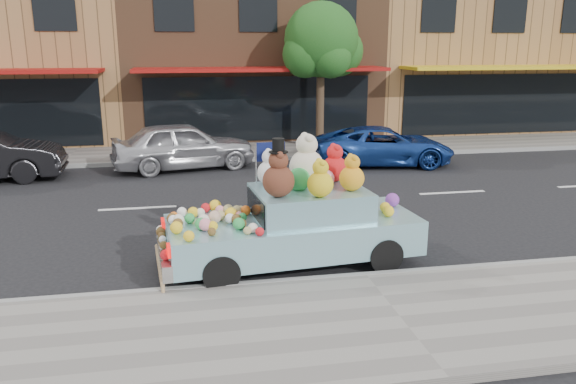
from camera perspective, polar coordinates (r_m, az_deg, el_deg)
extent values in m
plane|color=black|center=(13.99, 1.51, -0.84)|extent=(120.00, 120.00, 0.00)
cube|color=gray|center=(8.14, 11.26, -12.62)|extent=(60.00, 3.00, 0.12)
cube|color=gray|center=(20.22, -2.31, 4.22)|extent=(60.00, 3.00, 0.12)
cube|color=gray|center=(9.41, 7.90, -8.54)|extent=(60.00, 0.12, 0.13)
cube|color=gray|center=(18.76, -1.66, 3.41)|extent=(60.00, 0.12, 0.13)
cube|color=#986C40|center=(26.18, -27.12, 12.64)|extent=(10.00, 8.00, 7.00)
cube|color=black|center=(21.60, -22.68, 16.98)|extent=(1.40, 0.06, 1.60)
cube|color=brown|center=(25.33, -4.24, 14.15)|extent=(10.00, 8.00, 7.00)
cube|color=black|center=(21.47, -2.92, 8.45)|extent=(8.50, 0.06, 2.40)
cube|color=maroon|center=(20.49, -2.64, 12.35)|extent=(9.00, 1.80, 0.12)
cube|color=black|center=(21.19, -11.53, 17.85)|extent=(1.40, 0.06, 1.60)
cube|color=black|center=(21.38, -3.06, 18.08)|extent=(1.40, 0.06, 1.60)
cube|color=black|center=(21.98, 5.12, 17.95)|extent=(1.40, 0.06, 1.60)
cube|color=#986C40|center=(28.25, 16.98, 13.63)|extent=(10.00, 8.00, 7.00)
cube|color=black|center=(24.85, 20.85, 8.37)|extent=(8.50, 0.06, 2.40)
cube|color=gold|center=(24.00, 22.27, 11.65)|extent=(9.00, 1.80, 0.12)
cube|color=black|center=(23.35, 15.08, 17.34)|extent=(1.40, 0.06, 1.60)
cube|color=black|center=(24.76, 21.64, 16.66)|extent=(1.40, 0.06, 1.60)
cylinder|color=#38281C|center=(20.37, 3.28, 8.66)|extent=(0.28, 0.28, 3.20)
sphere|color=#174D16|center=(20.26, 3.38, 15.20)|extent=(2.60, 2.60, 2.60)
sphere|color=#174D16|center=(20.72, 5.10, 14.05)|extent=(1.80, 1.80, 1.80)
sphere|color=#174D16|center=(19.93, 1.77, 13.79)|extent=(1.60, 1.60, 1.60)
sphere|color=#174D16|center=(19.73, 4.36, 13.45)|extent=(1.40, 1.40, 1.40)
sphere|color=#174D16|center=(20.77, 2.13, 14.38)|extent=(1.60, 1.60, 1.60)
imported|color=#B7B6BC|center=(17.66, -10.58, 4.67)|extent=(4.60, 2.59, 1.48)
imported|color=#1B3F97|center=(18.29, 9.70, 4.64)|extent=(4.67, 2.72, 1.22)
cylinder|color=black|center=(9.71, 9.82, -6.37)|extent=(0.62, 0.25, 0.60)
cylinder|color=black|center=(11.05, 6.37, -3.60)|extent=(0.62, 0.25, 0.60)
cylinder|color=black|center=(8.92, -6.82, -8.19)|extent=(0.62, 0.25, 0.60)
cylinder|color=black|center=(10.37, -8.19, -4.91)|extent=(0.62, 0.25, 0.60)
cube|color=#88BECB|center=(9.83, 0.51, -4.32)|extent=(4.44, 2.09, 0.60)
cube|color=#88BECB|center=(9.75, 2.21, -1.11)|extent=(2.03, 1.67, 0.50)
cube|color=silver|center=(9.54, -12.49, -6.26)|extent=(0.32, 1.79, 0.26)
cube|color=red|center=(8.79, -11.99, -5.83)|extent=(0.09, 0.28, 0.16)
cube|color=red|center=(10.08, -12.55, -3.18)|extent=(0.09, 0.28, 0.16)
cube|color=black|center=(9.51, -3.25, -1.53)|extent=(0.16, 1.30, 0.40)
sphere|color=#502517|center=(9.11, -0.98, 1.12)|extent=(0.53, 0.53, 0.53)
sphere|color=#502517|center=(9.04, -0.98, 3.22)|extent=(0.33, 0.33, 0.33)
sphere|color=#502517|center=(8.91, -0.86, 3.75)|extent=(0.12, 0.12, 0.12)
sphere|color=#502517|center=(9.13, -1.11, 4.02)|extent=(0.12, 0.12, 0.12)
cylinder|color=black|center=(9.01, -0.99, 4.09)|extent=(0.31, 0.31, 0.02)
cylinder|color=black|center=(8.99, -0.99, 4.78)|extent=(0.20, 0.20, 0.22)
sphere|color=beige|center=(9.95, 1.90, 2.56)|extent=(0.62, 0.62, 0.62)
sphere|color=beige|center=(9.87, 1.92, 4.84)|extent=(0.39, 0.39, 0.39)
sphere|color=beige|center=(9.72, 2.09, 5.43)|extent=(0.15, 0.15, 0.15)
sphere|color=beige|center=(9.98, 1.76, 5.68)|extent=(0.15, 0.15, 0.15)
sphere|color=orange|center=(9.57, 6.49, 1.40)|extent=(0.43, 0.43, 0.43)
sphere|color=orange|center=(9.51, 6.54, 3.02)|extent=(0.27, 0.27, 0.27)
sphere|color=orange|center=(9.41, 6.72, 3.42)|extent=(0.10, 0.10, 0.10)
sphere|color=orange|center=(9.59, 6.40, 3.64)|extent=(0.10, 0.10, 0.10)
sphere|color=red|center=(10.19, 4.76, 2.37)|extent=(0.47, 0.47, 0.47)
sphere|color=red|center=(10.13, 4.80, 4.05)|extent=(0.29, 0.29, 0.29)
sphere|color=red|center=(10.01, 4.96, 4.48)|extent=(0.11, 0.11, 0.11)
sphere|color=red|center=(10.21, 4.66, 4.68)|extent=(0.11, 0.11, 0.11)
sphere|color=silver|center=(9.89, -1.88, 1.95)|extent=(0.44, 0.44, 0.44)
sphere|color=silver|center=(9.83, -1.89, 3.56)|extent=(0.27, 0.27, 0.27)
sphere|color=silver|center=(9.72, -1.81, 3.97)|extent=(0.10, 0.10, 0.10)
sphere|color=silver|center=(9.91, -1.98, 4.17)|extent=(0.10, 0.10, 0.10)
sphere|color=gold|center=(9.12, 3.30, 0.80)|extent=(0.43, 0.43, 0.43)
sphere|color=gold|center=(9.06, 3.32, 2.50)|extent=(0.27, 0.27, 0.27)
sphere|color=gold|center=(8.95, 3.47, 2.92)|extent=(0.10, 0.10, 0.10)
sphere|color=gold|center=(9.13, 3.19, 3.16)|extent=(0.10, 0.10, 0.10)
sphere|color=green|center=(9.58, 1.10, 1.28)|extent=(0.40, 0.40, 0.40)
sphere|color=pink|center=(9.79, 3.82, 1.36)|extent=(0.32, 0.32, 0.32)
sphere|color=green|center=(9.20, -8.82, -3.21)|extent=(0.20, 0.20, 0.20)
sphere|color=tan|center=(9.64, -6.93, -2.38)|extent=(0.18, 0.18, 0.18)
sphere|color=red|center=(8.83, -2.89, -4.04)|extent=(0.14, 0.14, 0.14)
sphere|color=beige|center=(8.97, -3.59, -3.66)|extent=(0.16, 0.16, 0.16)
sphere|color=#F8AC1B|center=(9.87, -9.62, -2.05)|extent=(0.19, 0.19, 0.19)
sphere|color=#F8AC1B|center=(9.17, -8.37, -3.36)|extent=(0.17, 0.17, 0.17)
sphere|color=beige|center=(9.89, -8.89, -2.08)|extent=(0.16, 0.16, 0.16)
sphere|color=#563B18|center=(8.91, -7.75, -4.02)|extent=(0.14, 0.14, 0.14)
sphere|color=#F8AC1B|center=(10.15, -7.40, -1.39)|extent=(0.22, 0.22, 0.22)
sphere|color=tan|center=(9.94, -4.82, -1.85)|extent=(0.16, 0.16, 0.16)
sphere|color=pink|center=(9.99, -6.93, -1.81)|extent=(0.16, 0.16, 0.16)
sphere|color=tan|center=(8.90, -4.14, -3.94)|extent=(0.13, 0.13, 0.13)
sphere|color=green|center=(9.14, -5.01, -3.23)|extent=(0.20, 0.20, 0.20)
sphere|color=beige|center=(9.94, -5.40, -1.94)|extent=(0.14, 0.14, 0.14)
sphere|color=red|center=(10.14, -8.37, -1.59)|extent=(0.17, 0.17, 0.17)
sphere|color=white|center=(9.95, -10.73, -2.01)|extent=(0.17, 0.17, 0.17)
sphere|color=pink|center=(9.64, -5.00, -2.42)|extent=(0.15, 0.15, 0.15)
sphere|color=tan|center=(9.96, -6.09, -1.78)|extent=(0.19, 0.19, 0.19)
sphere|color=#563B18|center=(9.19, -4.75, -3.22)|extent=(0.17, 0.17, 0.17)
sphere|color=#F8AC1B|center=(9.08, -11.27, -3.57)|extent=(0.20, 0.20, 0.20)
sphere|color=beige|center=(9.50, -11.06, -2.78)|extent=(0.19, 0.19, 0.19)
sphere|color=#F8AC1B|center=(9.12, -7.65, -3.46)|extent=(0.17, 0.17, 0.17)
sphere|color=#563B18|center=(9.42, -5.28, -2.77)|extent=(0.17, 0.17, 0.17)
sphere|color=green|center=(9.57, -9.96, -2.65)|extent=(0.17, 0.17, 0.17)
sphere|color=beige|center=(9.39, -8.57, -2.85)|extent=(0.20, 0.20, 0.20)
sphere|color=green|center=(9.56, -4.65, -2.56)|extent=(0.15, 0.15, 0.15)
sphere|color=#563B18|center=(9.61, -11.72, -2.64)|extent=(0.18, 0.18, 0.18)
sphere|color=pink|center=(9.15, -8.42, -3.29)|extent=(0.21, 0.21, 0.21)
sphere|color=#F8AC1B|center=(9.68, -5.82, -2.18)|extent=(0.21, 0.21, 0.21)
sphere|color=orange|center=(9.87, -4.33, -1.90)|extent=(0.18, 0.18, 0.18)
sphere|color=#F8AC1B|center=(8.70, -10.04, -4.44)|extent=(0.18, 0.18, 0.18)
sphere|color=tan|center=(9.87, -5.22, -1.90)|extent=(0.19, 0.19, 0.19)
sphere|color=#563B18|center=(9.35, -11.13, -3.14)|extent=(0.17, 0.17, 0.17)
sphere|color=white|center=(9.54, -11.58, -2.80)|extent=(0.17, 0.17, 0.17)
sphere|color=white|center=(9.47, -5.91, -2.69)|extent=(0.17, 0.17, 0.17)
sphere|color=orange|center=(9.81, -11.53, -2.38)|extent=(0.14, 0.14, 0.14)
sphere|color=#D8A88C|center=(9.47, -7.44, -2.51)|extent=(0.22, 0.22, 0.22)
sphere|color=red|center=(8.92, -12.33, -6.25)|extent=(0.17, 0.17, 0.17)
sphere|color=#563B18|center=(9.40, -12.52, -5.29)|extent=(0.14, 0.14, 0.14)
sphere|color=white|center=(10.13, -12.80, -3.77)|extent=(0.16, 0.16, 0.16)
sphere|color=green|center=(10.05, -12.78, -3.89)|extent=(0.16, 0.16, 0.16)
sphere|color=white|center=(10.18, -12.82, -3.71)|extent=(0.14, 0.14, 0.14)
sphere|color=tan|center=(10.08, -12.78, -3.96)|extent=(0.12, 0.12, 0.12)
sphere|color=white|center=(9.68, -12.63, -4.73)|extent=(0.13, 0.13, 0.13)
sphere|color=pink|center=(10.01, -12.76, -3.97)|extent=(0.16, 0.16, 0.16)
sphere|color=#563B18|center=(9.86, -12.70, -4.35)|extent=(0.13, 0.13, 0.13)
sphere|color=#563B18|center=(10.00, -12.76, -3.95)|extent=(0.17, 0.17, 0.17)
sphere|color=#762F90|center=(10.54, 10.54, -0.80)|extent=(0.26, 0.26, 0.26)
sphere|color=#F8AC1B|center=(9.93, 10.17, -1.93)|extent=(0.20, 0.20, 0.20)
sphere|color=#F8AC1B|center=(10.18, 9.83, -1.54)|extent=(0.19, 0.19, 0.19)
sphere|color=pink|center=(10.58, 7.86, -0.77)|extent=(0.21, 0.21, 0.21)
cylinder|color=#997A54|center=(8.84, -12.57, -9.65)|extent=(0.06, 0.06, 0.17)
sphere|color=#997A54|center=(8.80, -12.61, -9.08)|extent=(0.07, 0.07, 0.07)
cylinder|color=#997A54|center=(8.95, -12.62, -9.33)|extent=(0.06, 0.06, 0.17)
sphere|color=#997A54|center=(8.91, -12.65, -8.77)|extent=(0.07, 0.07, 0.07)
cylinder|color=#997A54|center=(9.06, -12.67, -9.03)|extent=(0.06, 0.06, 0.17)
sphere|color=#997A54|center=(9.02, -12.70, -8.47)|extent=(0.07, 0.07, 0.07)
cylinder|color=#997A54|center=(9.17, -12.71, -8.73)|extent=(0.06, 0.06, 0.17)
sphere|color=#997A54|center=(9.14, -12.75, -8.18)|extent=(0.07, 0.07, 0.07)
cylinder|color=#997A54|center=(9.28, -12.76, -8.43)|extent=(0.06, 0.06, 0.17)
sphere|color=#997A54|center=(9.25, -12.79, -7.89)|extent=(0.07, 0.07, 0.07)
cylinder|color=#997A54|center=(9.40, -12.80, -8.15)|extent=(0.06, 0.06, 0.17)
sphere|color=#997A54|center=(9.36, -12.84, -7.61)|extent=(0.07, 0.07, 0.07)
cylinder|color=#997A54|center=(9.51, -12.85, -7.87)|extent=(0.06, 0.06, 0.17)
sphere|color=#997A54|center=(9.47, -12.88, -7.34)|extent=(0.07, 0.07, 0.07)
cylinder|color=#997A54|center=(9.62, -12.89, -7.60)|extent=(0.06, 0.06, 0.17)
sphere|color=#997A54|center=(9.59, -12.92, -7.07)|extent=(0.07, 0.07, 0.07)
cylinder|color=#997A54|center=(9.73, -12.93, -7.33)|extent=(0.06, 0.06, 0.17)
sphere|color=#997A54|center=(9.70, -12.96, -6.81)|extent=(0.07, 0.07, 0.07)
cylinder|color=#997A54|center=(9.85, -12.97, -7.07)|extent=(0.06, 0.06, 0.17)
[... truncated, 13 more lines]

